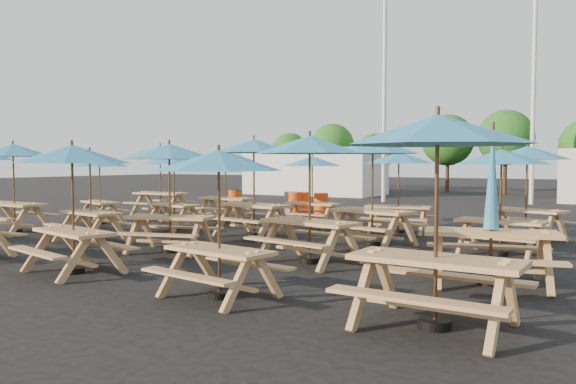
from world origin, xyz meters
The scene contains 33 objects.
ground centered at (0.00, 0.00, 0.00)m, with size 120.00×120.00×0.00m, color black.
picnic_unit_1 centered at (-6.16, -2.85, 2.12)m, with size 2.15×2.15×2.47m.
picnic_unit_2 centered at (-5.96, -0.08, 1.83)m, with size 2.33×2.33×2.13m.
picnic_unit_3 centered at (-6.14, 2.81, 2.21)m, with size 2.32×2.32×2.57m.
picnic_unit_5 centered at (-2.88, -3.00, 1.93)m, with size 2.24×2.24×2.24m.
picnic_unit_6 centered at (-2.98, 0.06, 1.90)m, with size 2.24×2.24×2.21m.
picnic_unit_7 centered at (-3.09, 2.64, 2.01)m, with size 2.01×2.01×2.34m.
picnic_unit_8 centered at (-0.03, -5.72, 1.95)m, with size 2.32×2.32×2.26m.
picnic_unit_9 centered at (-0.19, -3.13, 2.03)m, with size 2.51×2.51×2.36m.
picnic_unit_10 centered at (-0.07, -0.10, 2.21)m, with size 2.58×2.58×2.57m.
picnic_unit_11 centered at (0.11, 2.74, 1.85)m, with size 1.93×1.93×2.15m.
picnic_unit_12 centered at (3.27, -5.84, 1.84)m, with size 2.08×2.08×2.13m.
picnic_unit_13 centered at (3.03, -2.74, 2.13)m, with size 2.49×2.49×2.47m.
picnic_unit_14 centered at (3.19, 0.00, 2.16)m, with size 2.64×2.64×2.51m.
picnic_unit_15 centered at (2.88, 2.60, 1.93)m, with size 2.21×2.21×2.25m.
picnic_unit_16 centered at (6.34, -5.73, 2.16)m, with size 2.23×2.23×2.51m.
picnic_unit_17 centered at (6.41, -2.95, 1.06)m, with size 2.40×2.22×2.57m.
picnic_unit_18 centered at (6.00, 0.07, 1.92)m, with size 2.11×2.11×2.23m.
picnic_unit_19 centered at (6.13, 2.70, 2.03)m, with size 2.60×2.60×2.36m.
waste_bin_0 centered at (-5.23, 6.13, 0.42)m, with size 0.52×0.52×0.83m, color #18871F.
waste_bin_1 centered at (-5.23, 6.06, 0.42)m, with size 0.52×0.52×0.83m, color #E7420D.
waste_bin_2 centered at (-2.65, 6.14, 0.42)m, with size 0.52×0.52×0.83m, color gray.
waste_bin_3 centered at (-2.06, 6.09, 0.42)m, with size 0.52×0.52×0.83m, color #E7420D.
waste_bin_4 centered at (-2.25, 5.78, 0.42)m, with size 0.52×0.52×0.83m, color #E7420D.
waste_bin_5 centered at (-1.22, 5.86, 0.42)m, with size 0.52×0.52×0.83m, color #E7420D.
mast_0 centered at (-2.00, 14.00, 6.00)m, with size 0.20×0.20×12.00m, color silver.
mast_1 centered at (4.50, 16.00, 6.00)m, with size 0.20×0.20×12.00m, color silver.
event_tent_0 centered at (-8.00, 18.00, 1.40)m, with size 8.00×4.00×2.80m, color silver.
tree_0 centered at (-14.07, 25.25, 2.83)m, with size 2.80×2.80×4.24m.
tree_1 centered at (-9.74, 23.90, 3.15)m, with size 3.11×3.11×4.72m.
tree_2 centered at (-6.39, 23.65, 2.62)m, with size 2.59×2.59×3.93m.
tree_3 centered at (-1.75, 24.72, 3.41)m, with size 3.36×3.36×5.09m.
tree_4 centered at (1.90, 24.26, 3.46)m, with size 3.41×3.41×5.17m.
Camera 1 is at (8.19, -12.14, 1.93)m, focal length 35.00 mm.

